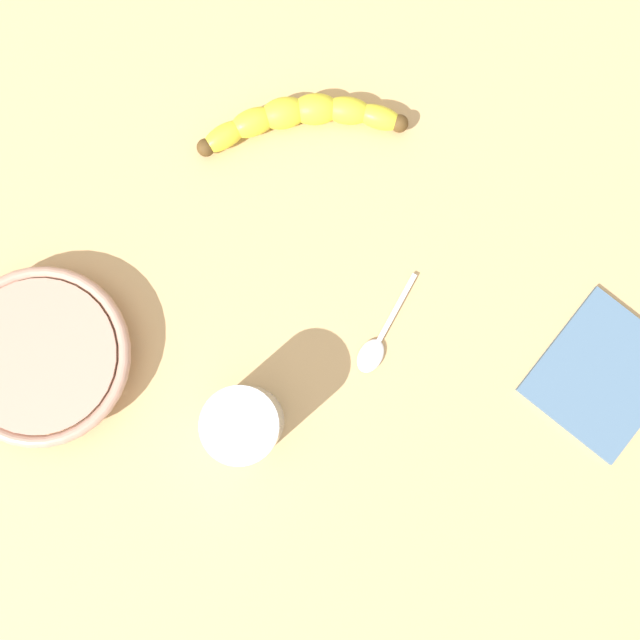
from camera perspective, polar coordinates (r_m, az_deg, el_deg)
wooden_tabletop at (r=69.90cm, az=-2.98°, el=-2.26°), size 120.00×120.00×3.00cm
banana at (r=72.06cm, az=-1.59°, el=16.62°), size 13.17×18.47×3.14cm
smoothie_glass at (r=64.55cm, az=-6.27°, el=-8.53°), size 7.03×7.03×8.65cm
ceramic_bowl at (r=71.19cm, az=-22.08°, el=-2.80°), size 17.45×17.45×3.76cm
teaspoon at (r=68.10cm, az=4.59°, el=-2.46°), size 5.18×11.02×0.80cm
folded_napkin at (r=73.54cm, az=22.68°, el=-4.19°), size 13.77×15.13×0.60cm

